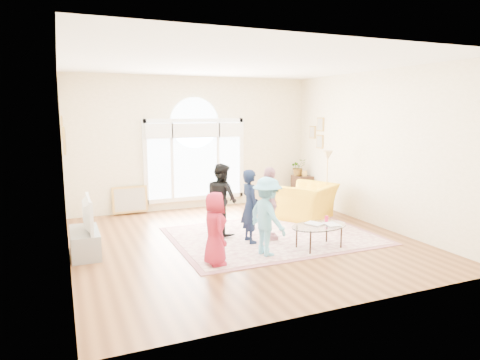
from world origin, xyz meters
name	(u,v)px	position (x,y,z in m)	size (l,w,h in m)	color
ground	(243,240)	(0.00, 0.00, 0.00)	(6.00, 6.00, 0.00)	#573118
room_shell	(197,145)	(0.01, 2.83, 1.57)	(6.00, 6.00, 6.00)	#F4E4C1
area_rug	(273,236)	(0.64, 0.03, 0.01)	(3.60, 2.60, 0.02)	beige
rug_border	(273,236)	(0.64, 0.03, 0.01)	(3.80, 2.80, 0.01)	#995E64
tv_console	(85,243)	(-2.75, 0.30, 0.21)	(0.45, 1.00, 0.42)	gray
television	(84,214)	(-2.74, 0.30, 0.70)	(0.16, 0.97, 0.56)	black
coffee_table	(319,226)	(1.03, -0.95, 0.40)	(1.12, 0.78, 0.54)	silver
armchair	(307,202)	(1.97, 0.94, 0.39)	(1.20, 1.04, 0.78)	yellow
side_cabinet	(302,189)	(2.78, 2.53, 0.35)	(0.40, 0.50, 0.70)	black
floor_lamp	(328,161)	(2.48, 0.97, 1.28)	(0.31, 0.31, 1.51)	black
plant_pedestal	(298,189)	(2.70, 2.61, 0.35)	(0.20, 0.20, 0.70)	white
potted_plant	(298,167)	(2.70, 2.61, 0.92)	(0.40, 0.34, 0.44)	#33722D
leaning_picture	(130,214)	(-1.62, 2.90, 0.00)	(0.80, 0.05, 0.62)	tan
child_red	(215,228)	(-0.91, -1.01, 0.59)	(0.56, 0.36, 1.15)	#A11B32
child_navy	(250,206)	(0.06, -0.17, 0.69)	(0.49, 0.32, 1.33)	black
child_black	(222,199)	(-0.23, 0.49, 0.71)	(0.67, 0.52, 1.38)	black
child_pink	(269,203)	(0.46, -0.15, 0.70)	(0.79, 0.33, 1.35)	#D28F9E
child_blue	(267,216)	(0.04, -0.92, 0.67)	(0.84, 0.48, 1.30)	#5FB2D3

